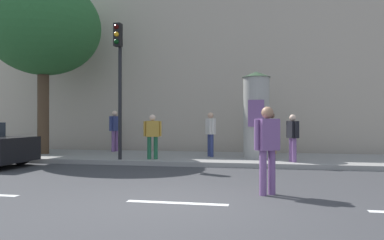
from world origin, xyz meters
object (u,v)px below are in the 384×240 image
(pedestrian_with_bag, at_px, (267,143))
(pedestrian_with_backpack, at_px, (211,131))
(traffic_light, at_px, (119,69))
(pedestrian_in_red_top, at_px, (115,127))
(poster_column, at_px, (256,114))
(street_tree, at_px, (43,28))
(pedestrian_in_light_jacket, at_px, (272,129))
(pedestrian_tallest, at_px, (293,135))
(pedestrian_in_dark_shirt, at_px, (152,133))

(pedestrian_with_bag, bearing_deg, pedestrian_with_backpack, 108.22)
(traffic_light, xyz_separation_m, pedestrian_in_red_top, (-1.44, 3.11, -1.99))
(poster_column, xyz_separation_m, pedestrian_with_backpack, (-1.62, 0.13, -0.60))
(poster_column, distance_m, pedestrian_in_red_top, 6.11)
(poster_column, bearing_deg, pedestrian_in_red_top, 164.94)
(street_tree, height_order, pedestrian_with_backpack, street_tree)
(pedestrian_in_red_top, height_order, pedestrian_in_light_jacket, pedestrian_in_red_top)
(pedestrian_with_bag, height_order, pedestrian_in_red_top, pedestrian_in_red_top)
(pedestrian_with_backpack, distance_m, pedestrian_tallest, 3.03)
(traffic_light, relative_size, pedestrian_in_dark_shirt, 3.01)
(traffic_light, bearing_deg, poster_column, 18.95)
(pedestrian_in_light_jacket, bearing_deg, pedestrian_with_bag, -91.91)
(pedestrian_in_light_jacket, bearing_deg, pedestrian_in_dark_shirt, -144.80)
(pedestrian_in_dark_shirt, bearing_deg, pedestrian_with_bag, -51.13)
(pedestrian_in_red_top, relative_size, pedestrian_tallest, 1.16)
(pedestrian_with_bag, distance_m, pedestrian_in_dark_shirt, 5.92)
(pedestrian_in_dark_shirt, bearing_deg, traffic_light, -160.01)
(street_tree, relative_size, pedestrian_in_red_top, 4.00)
(poster_column, relative_size, pedestrian_with_bag, 1.76)
(traffic_light, height_order, pedestrian_in_light_jacket, traffic_light)
(traffic_light, height_order, pedestrian_in_red_top, traffic_light)
(pedestrian_in_light_jacket, relative_size, pedestrian_tallest, 1.08)
(poster_column, xyz_separation_m, street_tree, (-8.21, 0.06, 3.41))
(poster_column, relative_size, street_tree, 0.44)
(pedestrian_with_backpack, relative_size, pedestrian_in_dark_shirt, 1.07)
(pedestrian_tallest, bearing_deg, pedestrian_with_backpack, 155.77)
(pedestrian_with_bag, distance_m, pedestrian_tallest, 4.71)
(pedestrian_with_backpack, bearing_deg, traffic_light, -149.63)
(street_tree, bearing_deg, pedestrian_with_backpack, 0.60)
(street_tree, height_order, pedestrian_in_light_jacket, street_tree)
(traffic_light, height_order, pedestrian_with_backpack, traffic_light)
(pedestrian_with_backpack, bearing_deg, pedestrian_in_dark_shirt, -144.39)
(pedestrian_in_red_top, xyz_separation_m, pedestrian_in_dark_shirt, (2.48, -2.73, -0.15))
(traffic_light, bearing_deg, street_tree, 157.25)
(pedestrian_in_red_top, bearing_deg, pedestrian_with_backpack, -18.87)
(traffic_light, distance_m, pedestrian_in_dark_shirt, 2.41)
(pedestrian_with_bag, bearing_deg, pedestrian_in_dark_shirt, 128.87)
(pedestrian_in_dark_shirt, bearing_deg, pedestrian_tallest, 0.39)
(pedestrian_with_bag, relative_size, pedestrian_in_light_jacket, 1.06)
(poster_column, distance_m, pedestrian_in_dark_shirt, 3.65)
(street_tree, xyz_separation_m, pedestrian_with_bag, (8.52, -5.81, -4.08))
(traffic_light, height_order, street_tree, street_tree)
(pedestrian_with_backpack, distance_m, pedestrian_in_dark_shirt, 2.19)
(street_tree, bearing_deg, pedestrian_with_bag, -34.27)
(pedestrian_in_dark_shirt, bearing_deg, street_tree, 165.96)
(poster_column, xyz_separation_m, pedestrian_tallest, (1.14, -1.11, -0.67))
(poster_column, relative_size, pedestrian_in_light_jacket, 1.87)
(street_tree, height_order, pedestrian_with_bag, street_tree)
(pedestrian_tallest, bearing_deg, pedestrian_in_light_jacket, 101.82)
(poster_column, bearing_deg, pedestrian_in_dark_shirt, -161.37)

